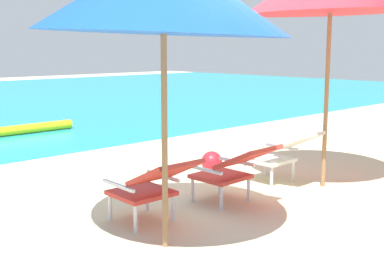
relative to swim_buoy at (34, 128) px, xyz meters
name	(u,v)px	position (x,y,z in m)	size (l,w,h in m)	color
ground_plane	(48,148)	(-0.53, -1.59, -0.10)	(40.00, 40.00, 0.00)	beige
swim_buoy	(34,128)	(0.00, 0.00, 0.00)	(0.18, 0.18, 1.60)	yellow
lounge_chair_left	(152,184)	(-1.56, -5.64, 0.31)	(0.57, 0.89, 0.68)	red
lounge_chair_center	(233,168)	(-0.55, -5.73, 0.31)	(0.56, 0.89, 0.68)	red
lounge_chair_right	(281,152)	(0.49, -5.58, 0.31)	(0.56, 0.88, 0.68)	silver
beach_ball	(212,162)	(0.30, -4.58, 0.04)	(0.28, 0.28, 0.28)	red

